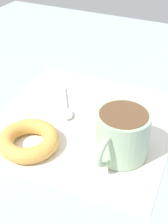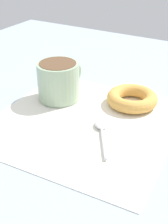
{
  "view_description": "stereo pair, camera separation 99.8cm",
  "coord_description": "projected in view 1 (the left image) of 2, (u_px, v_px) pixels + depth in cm",
  "views": [
    {
      "loc": [
        -45.73,
        -21.86,
        36.86
      ],
      "look_at": [
        -1.91,
        -0.91,
        2.3
      ],
      "focal_mm": 50.0,
      "sensor_mm": 36.0,
      "label": 1
    },
    {
      "loc": [
        42.39,
        24.77,
        32.37
      ],
      "look_at": [
        -1.91,
        -0.91,
        2.3
      ],
      "focal_mm": 50.0,
      "sensor_mm": 36.0,
      "label": 2
    }
  ],
  "objects": [
    {
      "name": "ground_plane",
      "position": [
        84.0,
        119.0,
        0.63
      ],
      "size": [
        120.0,
        120.0,
        2.0
      ],
      "primitive_type": "cube",
      "color": "#99A8B7"
    },
    {
      "name": "napkin",
      "position": [
        84.0,
        121.0,
        0.61
      ],
      "size": [
        35.36,
        35.36,
        0.3
      ],
      "primitive_type": "cube",
      "rotation": [
        0.0,
        0.0,
        0.05
      ],
      "color": "white",
      "rests_on": "ground_plane"
    },
    {
      "name": "donut",
      "position": [
        29.0,
        140.0,
        0.54
      ],
      "size": [
        10.67,
        10.67,
        2.76
      ],
      "primitive_type": "torus",
      "color": "gold",
      "rests_on": "napkin"
    },
    {
      "name": "coffee_cup",
      "position": [
        122.0,
        134.0,
        0.51
      ],
      "size": [
        12.13,
        8.98,
        8.16
      ],
      "color": "#9EB793",
      "rests_on": "napkin"
    },
    {
      "name": "spoon",
      "position": [
        67.0,
        110.0,
        0.63
      ],
      "size": [
        11.09,
        7.61,
        0.9
      ],
      "color": "silver",
      "rests_on": "napkin"
    }
  ]
}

